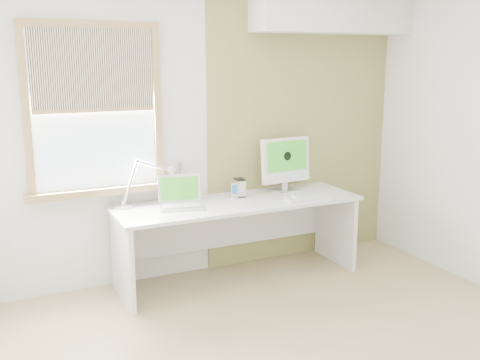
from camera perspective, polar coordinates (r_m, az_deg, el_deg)
room at (r=3.53m, az=7.36°, el=1.44°), size 4.04×3.54×2.64m
accent_wall at (r=5.51m, az=6.33°, el=5.41°), size 2.00×0.02×2.60m
soffit at (r=5.46m, az=9.46°, el=16.82°), size 1.60×0.40×0.42m
window at (r=4.73m, az=-14.67°, el=6.90°), size 1.20×0.14×1.42m
desk at (r=5.01m, az=-0.49°, el=-4.18°), size 2.20×0.70×0.73m
desk_lamp at (r=4.89m, az=-7.53°, el=0.21°), size 0.73×0.29×0.40m
laptop at (r=4.76m, az=-6.14°, el=-1.92°), size 0.43×0.37×0.26m
phone_dock at (r=5.00m, az=-0.59°, el=-1.43°), size 0.08×0.08×0.14m
external_drive at (r=5.06m, az=-0.05°, el=-0.77°), size 0.09×0.13×0.16m
imac at (r=5.26m, az=4.70°, el=1.94°), size 0.52×0.19×0.51m
keyboard at (r=4.99m, az=7.01°, el=-1.92°), size 0.43×0.13×0.02m
mouse at (r=4.99m, az=5.68°, el=-1.78°), size 0.09×0.12×0.03m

